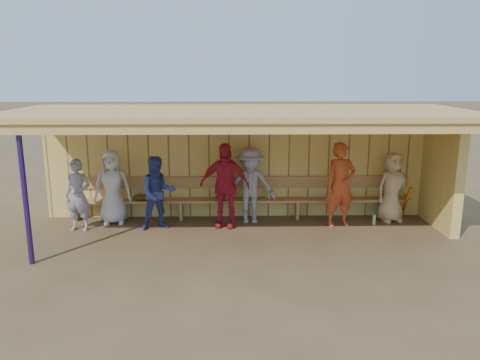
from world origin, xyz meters
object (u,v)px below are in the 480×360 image
player_g (340,185)px  player_h (392,187)px  player_a (78,195)px  bench (239,195)px  player_b (113,187)px  player_c (158,193)px  player_e (250,185)px  player_d (225,185)px

player_g → player_h: bearing=0.4°
player_a → bench: 3.41m
player_b → bench: 2.75m
player_h → bench: (-3.32, 0.31, -0.24)m
bench → player_a: bearing=-167.0°
player_b → player_c: bearing=-27.2°
player_a → player_c: size_ratio=0.98×
player_e → player_g: (1.88, -0.27, 0.07)m
player_d → player_h: size_ratio=1.17×
player_d → bench: (0.32, 0.58, -0.37)m
player_b → player_g: 4.84m
player_c → bench: player_c is taller
player_a → player_g: 5.44m
player_b → bench: player_b is taller
player_g → bench: size_ratio=0.24×
bench → player_d: bearing=-118.8°
player_e → player_h: size_ratio=1.08×
player_g → player_b: bearing=164.6°
player_h → player_d: bearing=166.5°
player_d → player_g: bearing=11.3°
player_a → bench: size_ratio=0.20×
player_c → player_g: bearing=-15.4°
player_c → player_e: bearing=-5.9°
player_h → player_g: bearing=174.8°
player_e → player_a: bearing=-174.6°
player_b → player_g: bearing=-9.9°
player_g → bench: bearing=152.5°
player_d → player_h: (3.63, 0.28, -0.13)m
player_b → player_c: player_b is taller
player_h → bench: bearing=156.9°
player_c → player_g: player_g is taller
player_c → player_d: player_d is taller
player_a → player_e: player_e is taller
player_a → player_c: (1.62, 0.07, 0.02)m
player_e → player_g: 1.90m
player_d → player_a: bearing=-165.4°
player_c → bench: 1.84m
player_d → player_e: bearing=37.8°
player_d → player_e: size_ratio=1.09×
player_a → player_e: size_ratio=0.91×
player_a → player_c: bearing=11.2°
player_a → player_d: (3.00, 0.18, 0.15)m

